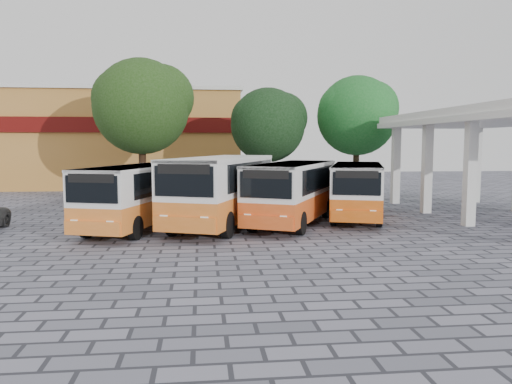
{
  "coord_description": "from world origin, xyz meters",
  "views": [
    {
      "loc": [
        -4.19,
        -19.41,
        3.72
      ],
      "look_at": [
        -1.69,
        3.38,
        1.5
      ],
      "focal_mm": 35.0,
      "sensor_mm": 36.0,
      "label": 1
    }
  ],
  "objects": [
    {
      "name": "terminal_shelter",
      "position": [
        10.5,
        4.0,
        4.91
      ],
      "size": [
        6.8,
        15.8,
        5.4
      ],
      "color": "silver",
      "rests_on": "ground"
    },
    {
      "name": "bus_far_right",
      "position": [
        3.5,
        4.56,
        1.57
      ],
      "size": [
        4.51,
        8.01,
        2.71
      ],
      "rotation": [
        0.0,
        0.0,
        -0.32
      ],
      "color": "#D7570E",
      "rests_on": "ground"
    },
    {
      "name": "tree_right",
      "position": [
        6.84,
        15.15,
        5.87
      ],
      "size": [
        5.88,
        5.6,
        8.49
      ],
      "color": "#2E2315",
      "rests_on": "ground"
    },
    {
      "name": "tree_left",
      "position": [
        -8.0,
        14.45,
        6.37
      ],
      "size": [
        6.6,
        6.29,
        9.31
      ],
      "color": "#342012",
      "rests_on": "ground"
    },
    {
      "name": "bus_centre_right",
      "position": [
        -0.01,
        3.14,
        1.64
      ],
      "size": [
        5.58,
        8.46,
        2.84
      ],
      "rotation": [
        0.0,
        0.0,
        -0.45
      ],
      "color": "#DC5219",
      "rests_on": "ground"
    },
    {
      "name": "bus_far_left",
      "position": [
        -6.98,
        2.73,
        1.6
      ],
      "size": [
        4.57,
        8.16,
        2.77
      ],
      "rotation": [
        0.0,
        0.0,
        -0.31
      ],
      "color": "orange",
      "rests_on": "ground"
    },
    {
      "name": "shophouse_block",
      "position": [
        -11.0,
        25.99,
        4.16
      ],
      "size": [
        20.4,
        10.4,
        8.3
      ],
      "color": "#B57731",
      "rests_on": "ground"
    },
    {
      "name": "ground",
      "position": [
        0.0,
        0.0,
        0.0
      ],
      "size": [
        90.0,
        90.0,
        0.0
      ],
      "primitive_type": "plane",
      "color": "#545663",
      "rests_on": "ground"
    },
    {
      "name": "bus_centre_left",
      "position": [
        -3.28,
        3.03,
        1.81
      ],
      "size": [
        5.57,
        9.26,
        3.12
      ],
      "rotation": [
        0.0,
        0.0,
        -0.37
      ],
      "color": "orange",
      "rests_on": "ground"
    },
    {
      "name": "tree_middle",
      "position": [
        0.46,
        14.98,
        5.16
      ],
      "size": [
        5.38,
        5.12,
        7.56
      ],
      "color": "#311B0D",
      "rests_on": "ground"
    }
  ]
}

